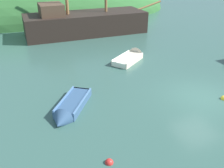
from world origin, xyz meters
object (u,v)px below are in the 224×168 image
object	(u,v)px
rowboat_center	(70,109)
buoy_red	(109,163)
buoy_yellow	(224,99)
rowboat_far	(131,58)
sailing_ship	(85,26)

from	to	relation	value
rowboat_center	buoy_red	world-z (taller)	rowboat_center
rowboat_center	buoy_yellow	distance (m)	8.58
rowboat_center	buoy_yellow	world-z (taller)	rowboat_center
rowboat_far	buoy_yellow	world-z (taller)	rowboat_far
buoy_red	sailing_ship	bearing A→B (deg)	77.37
buoy_yellow	rowboat_center	bearing A→B (deg)	167.37
sailing_ship	rowboat_far	size ratio (longest dim) A/B	4.30
sailing_ship	buoy_red	bearing A→B (deg)	-103.15
rowboat_center	buoy_red	distance (m)	4.16
rowboat_center	rowboat_far	size ratio (longest dim) A/B	0.99
buoy_yellow	rowboat_far	bearing A→B (deg)	107.08
rowboat_far	buoy_red	world-z (taller)	rowboat_far
buoy_red	buoy_yellow	size ratio (longest dim) A/B	0.81
rowboat_far	buoy_yellow	bearing A→B (deg)	-110.47
rowboat_center	rowboat_far	bearing A→B (deg)	166.80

